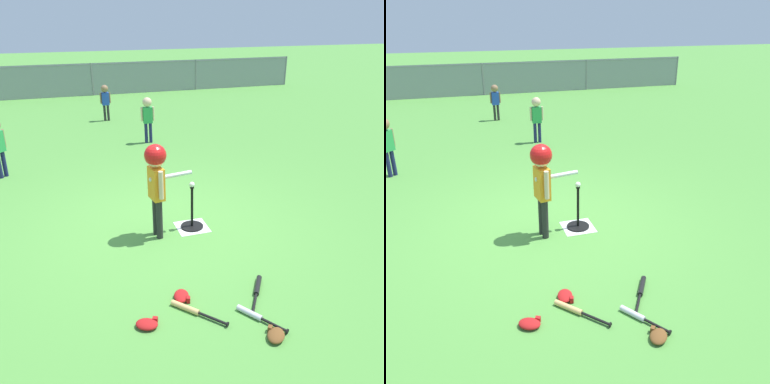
# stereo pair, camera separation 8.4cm
# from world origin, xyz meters

# --- Properties ---
(ground_plane) EXTENTS (60.00, 60.00, 0.00)m
(ground_plane) POSITION_xyz_m (0.00, 0.00, 0.00)
(ground_plane) COLOR #51933D
(home_plate) EXTENTS (0.44, 0.44, 0.01)m
(home_plate) POSITION_xyz_m (0.33, -0.16, 0.00)
(home_plate) COLOR white
(home_plate) RESTS_ON ground_plane
(batting_tee) EXTENTS (0.32, 0.32, 0.62)m
(batting_tee) POSITION_xyz_m (0.33, -0.16, 0.10)
(batting_tee) COLOR black
(batting_tee) RESTS_ON ground_plane
(baseball_on_tee) EXTENTS (0.07, 0.07, 0.07)m
(baseball_on_tee) POSITION_xyz_m (0.33, -0.16, 0.66)
(baseball_on_tee) COLOR white
(baseball_on_tee) RESTS_ON batting_tee
(batter_child) EXTENTS (0.65, 0.37, 1.31)m
(batter_child) POSITION_xyz_m (-0.18, -0.25, 0.93)
(batter_child) COLOR #262626
(batter_child) RESTS_ON ground_plane
(fielder_near_left) EXTENTS (0.25, 0.25, 1.10)m
(fielder_near_left) POSITION_xyz_m (-2.41, 2.78, 0.71)
(fielder_near_left) COLOR #191E4C
(fielder_near_left) RESTS_ON ground_plane
(fielder_deep_left) EXTENTS (0.30, 0.20, 1.00)m
(fielder_deep_left) POSITION_xyz_m (-0.02, 6.57, 0.64)
(fielder_deep_left) COLOR #262626
(fielder_deep_left) RESTS_ON ground_plane
(fielder_deep_right) EXTENTS (0.31, 0.21, 1.06)m
(fielder_deep_right) POSITION_xyz_m (0.64, 4.11, 0.68)
(fielder_deep_right) COLOR #191E4C
(fielder_deep_right) RESTS_ON ground_plane
(spare_bat_silver) EXTENTS (0.36, 0.51, 0.06)m
(spare_bat_silver) POSITION_xyz_m (0.34, -2.16, 0.03)
(spare_bat_silver) COLOR silver
(spare_bat_silver) RESTS_ON ground_plane
(spare_bat_wood) EXTENTS (0.47, 0.53, 0.06)m
(spare_bat_wood) POSITION_xyz_m (-0.24, -1.88, 0.03)
(spare_bat_wood) COLOR #DBB266
(spare_bat_wood) RESTS_ON ground_plane
(spare_bat_black) EXTENTS (0.39, 0.57, 0.06)m
(spare_bat_black) POSITION_xyz_m (0.55, -1.78, 0.03)
(spare_bat_black) COLOR black
(spare_bat_black) RESTS_ON ground_plane
(glove_by_plate) EXTENTS (0.26, 0.27, 0.07)m
(glove_by_plate) POSITION_xyz_m (0.40, -2.48, 0.04)
(glove_by_plate) COLOR brown
(glove_by_plate) RESTS_ON ground_plane
(glove_near_bats) EXTENTS (0.27, 0.24, 0.07)m
(glove_near_bats) POSITION_xyz_m (-0.72, -1.95, 0.04)
(glove_near_bats) COLOR #B21919
(glove_near_bats) RESTS_ON ground_plane
(glove_tossed_aside) EXTENTS (0.21, 0.25, 0.07)m
(glove_tossed_aside) POSITION_xyz_m (-0.27, -1.65, 0.04)
(glove_tossed_aside) COLOR #B21919
(glove_tossed_aside) RESTS_ON ground_plane
(outfield_fence) EXTENTS (16.06, 0.06, 1.15)m
(outfield_fence) POSITION_xyz_m (0.00, 10.65, 0.62)
(outfield_fence) COLOR slate
(outfield_fence) RESTS_ON ground_plane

